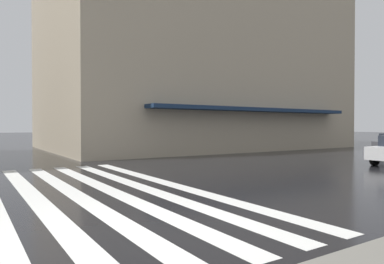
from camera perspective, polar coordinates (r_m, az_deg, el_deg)
ground_plane at (r=6.72m, az=-8.79°, el=-15.04°), size 220.00×220.00×0.00m
zebra_crossing at (r=10.50m, az=-16.11°, el=-9.22°), size 13.00×5.50×0.01m
haussmann_block_corner at (r=32.70m, az=0.08°, el=17.27°), size 17.09×24.08×22.58m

